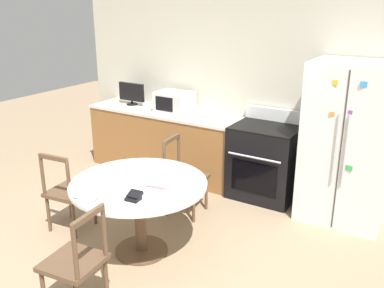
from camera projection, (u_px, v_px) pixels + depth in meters
The scene contains 15 objects.
ground_plane at pixel (118, 277), 3.87m from camera, with size 14.00×14.00×0.00m, color #9E8466.
back_wall at pixel (247, 86), 5.58m from camera, with size 5.20×0.10×2.60m.
kitchen_counter at pixel (165, 141), 6.10m from camera, with size 2.26×0.64×0.90m.
refrigerator at pixel (348, 143), 4.66m from camera, with size 0.90×0.75×1.77m.
oven_range at pixel (265, 161), 5.31m from camera, with size 0.80×0.68×1.08m.
microwave at pixel (174, 102), 5.88m from camera, with size 0.48×0.37×0.27m.
countertop_tv at pixel (132, 93), 6.24m from camera, with size 0.43×0.16×0.32m.
dining_table at pixel (139, 195), 4.06m from camera, with size 1.30×1.30×0.75m.
dining_chair_near at pixel (76, 263), 3.33m from camera, with size 0.46×0.46×0.90m.
dining_chair_far at pixel (184, 178), 4.91m from camera, with size 0.46×0.46×0.90m.
dining_chair_left at pixel (68, 192), 4.54m from camera, with size 0.46×0.46×0.90m.
candle_glass at pixel (143, 165), 4.34m from camera, with size 0.08×0.08×0.09m.
folded_napkin at pixel (157, 185), 3.90m from camera, with size 0.20×0.09×0.05m.
wallet at pixel (134, 197), 3.67m from camera, with size 0.13×0.14×0.07m.
mail_stack at pixel (92, 192), 3.79m from camera, with size 0.29×0.35×0.02m.
Camera 1 is at (2.29, -2.43, 2.39)m, focal length 40.00 mm.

